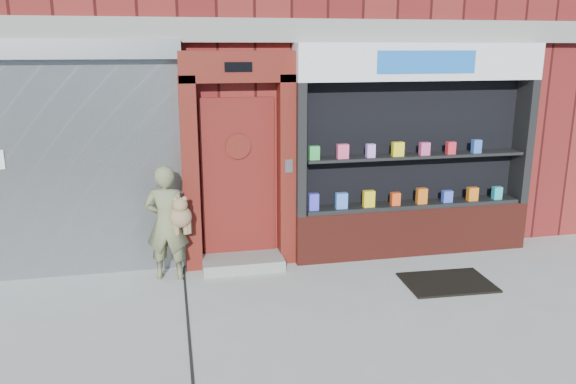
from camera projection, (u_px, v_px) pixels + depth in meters
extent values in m
plane|color=#9E9E99|center=(329.00, 319.00, 6.26)|extent=(80.00, 80.00, 0.00)
cube|color=gray|center=(293.00, 31.00, 7.29)|extent=(12.00, 0.16, 0.30)
cube|color=gray|center=(63.00, 172.00, 7.14)|extent=(3.00, 0.10, 2.80)
cube|color=slate|center=(49.00, 49.00, 6.70)|extent=(3.10, 0.30, 0.24)
cube|color=#5B160F|center=(190.00, 175.00, 7.41)|extent=(0.22, 0.28, 2.60)
cube|color=#5B160F|center=(287.00, 171.00, 7.67)|extent=(0.22, 0.28, 2.60)
cube|color=#5B160F|center=(237.00, 67.00, 7.19)|extent=(1.50, 0.28, 0.40)
cube|color=black|center=(238.00, 67.00, 7.05)|extent=(0.35, 0.01, 0.12)
cube|color=#5E1511|center=(238.00, 178.00, 7.67)|extent=(1.00, 0.06, 2.20)
cylinder|color=black|center=(238.00, 146.00, 7.52)|extent=(0.28, 0.02, 0.28)
cylinder|color=#5B160F|center=(238.00, 147.00, 7.51)|extent=(0.34, 0.02, 0.34)
cube|color=gray|center=(243.00, 262.00, 7.70)|extent=(1.10, 0.55, 0.15)
cube|color=slate|center=(289.00, 166.00, 7.51)|extent=(0.10, 0.02, 0.18)
cube|color=#5C1D15|center=(411.00, 229.00, 8.23)|extent=(3.50, 0.40, 0.70)
cube|color=black|center=(299.00, 150.00, 7.57)|extent=(0.12, 0.40, 1.80)
cube|color=black|center=(523.00, 141.00, 8.25)|extent=(0.12, 0.40, 1.80)
cube|color=black|center=(410.00, 143.00, 8.09)|extent=(3.30, 0.03, 1.80)
cube|color=black|center=(412.00, 204.00, 8.13)|extent=(3.20, 0.36, 0.06)
cube|color=black|center=(415.00, 156.00, 7.95)|extent=(3.20, 0.36, 0.04)
cube|color=white|center=(420.00, 62.00, 7.62)|extent=(3.50, 0.40, 0.50)
cube|color=blue|center=(427.00, 62.00, 7.43)|extent=(1.40, 0.01, 0.30)
cube|color=#3F43D7|center=(314.00, 202.00, 7.72)|extent=(0.13, 0.09, 0.24)
cube|color=#4579EB|center=(341.00, 201.00, 7.80)|extent=(0.16, 0.09, 0.22)
cube|color=yellow|center=(369.00, 199.00, 7.88)|extent=(0.16, 0.09, 0.23)
cube|color=#EF4B19|center=(395.00, 199.00, 7.96)|extent=(0.13, 0.09, 0.18)
cube|color=orange|center=(422.00, 196.00, 8.04)|extent=(0.15, 0.09, 0.23)
cube|color=blue|center=(447.00, 196.00, 8.13)|extent=(0.14, 0.09, 0.17)
cube|color=orange|center=(472.00, 194.00, 8.20)|extent=(0.15, 0.09, 0.20)
cube|color=teal|center=(497.00, 193.00, 8.28)|extent=(0.13, 0.09, 0.19)
cube|color=green|center=(314.00, 153.00, 7.54)|extent=(0.14, 0.09, 0.18)
cube|color=#EC4E7C|center=(343.00, 151.00, 7.62)|extent=(0.15, 0.09, 0.20)
cube|color=#CA8AF9|center=(370.00, 151.00, 7.71)|extent=(0.12, 0.09, 0.18)
cube|color=yellow|center=(398.00, 149.00, 7.78)|extent=(0.16, 0.09, 0.20)
cube|color=#DC4983|center=(424.00, 149.00, 7.87)|extent=(0.14, 0.09, 0.18)
cube|color=red|center=(451.00, 148.00, 7.95)|extent=(0.12, 0.09, 0.17)
cube|color=blue|center=(476.00, 146.00, 8.03)|extent=(0.12, 0.09, 0.19)
imported|color=#696E48|center=(167.00, 223.00, 7.19)|extent=(0.62, 0.47, 1.51)
sphere|color=olive|center=(181.00, 217.00, 7.13)|extent=(0.28, 0.28, 0.28)
sphere|color=olive|center=(180.00, 205.00, 7.05)|extent=(0.19, 0.19, 0.19)
sphere|color=olive|center=(175.00, 199.00, 7.02)|extent=(0.07, 0.07, 0.07)
sphere|color=olive|center=(184.00, 199.00, 7.04)|extent=(0.07, 0.07, 0.07)
cylinder|color=olive|center=(174.00, 228.00, 7.15)|extent=(0.07, 0.07, 0.17)
cylinder|color=olive|center=(189.00, 227.00, 7.19)|extent=(0.07, 0.07, 0.17)
cylinder|color=olive|center=(177.00, 228.00, 7.14)|extent=(0.07, 0.07, 0.17)
cylinder|color=olive|center=(186.00, 227.00, 7.16)|extent=(0.07, 0.07, 0.17)
cube|color=black|center=(447.00, 282.00, 7.20)|extent=(1.13, 0.82, 0.03)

